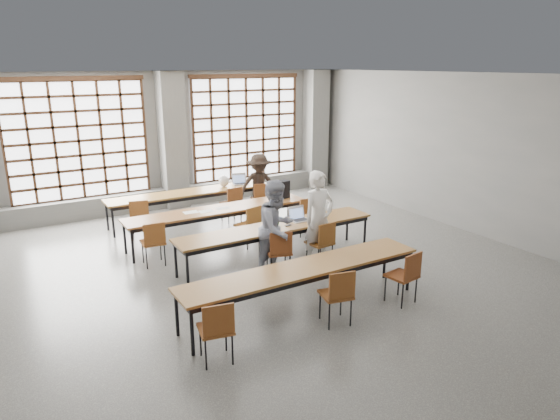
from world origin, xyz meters
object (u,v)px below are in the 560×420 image
at_px(laptop_front, 298,217).
at_px(plastic_bag, 224,181).
at_px(chair_back_left, 140,215).
at_px(chair_near_right, 406,272).
at_px(chair_mid_centre, 250,222).
at_px(phone, 288,225).
at_px(chair_back_mid, 233,201).
at_px(chair_front_left, 280,249).
at_px(desk_row_c, 277,229).
at_px(desk_row_a, 191,194).
at_px(backpack, 282,189).
at_px(chair_back_right, 261,196).
at_px(chair_front_right, 323,240).
at_px(chair_near_left, 217,326).
at_px(student_back, 259,185).
at_px(student_female, 277,228).
at_px(desk_row_d, 304,271).
at_px(student_male, 319,219).
at_px(green_box, 273,223).
at_px(red_pouch, 215,325).
at_px(chair_mid_right, 305,212).
at_px(desk_row_b, 219,212).
at_px(chair_near_mid, 338,292).
at_px(chair_mid_left, 154,239).
at_px(mouse, 319,217).
at_px(laptop_back, 240,181).

xyz_separation_m(laptop_front, plastic_bag, (-0.10, 3.26, 0.08)).
distance_m(chair_back_left, chair_near_right, 5.90).
distance_m(chair_mid_centre, phone, 1.15).
distance_m(chair_back_mid, chair_front_left, 3.39).
bearing_deg(desk_row_c, desk_row_a, 97.70).
xyz_separation_m(chair_mid_centre, backpack, (1.18, 0.68, 0.39)).
distance_m(chair_back_right, chair_front_right, 3.37).
bearing_deg(chair_mid_centre, chair_near_left, -123.19).
distance_m(desk_row_a, chair_near_left, 6.17).
bearing_deg(student_back, student_female, -95.72).
bearing_deg(phone, student_female, -140.19).
bearing_deg(plastic_bag, chair_near_left, -115.58).
distance_m(desk_row_d, student_male, 1.90).
height_order(desk_row_c, green_box, green_box).
relative_size(desk_row_d, red_pouch, 20.00).
bearing_deg(chair_near_right, chair_front_left, 121.57).
bearing_deg(red_pouch, chair_near_right, -1.40).
distance_m(chair_mid_right, chair_near_right, 3.57).
bearing_deg(chair_back_left, desk_row_b, -37.28).
xyz_separation_m(desk_row_d, student_female, (0.36, 1.41, 0.21)).
xyz_separation_m(desk_row_b, student_male, (1.08, -2.14, 0.24)).
height_order(phone, red_pouch, phone).
relative_size(chair_near_mid, student_male, 0.49).
height_order(chair_back_left, plastic_bag, plastic_bag).
height_order(desk_row_c, chair_near_mid, chair_near_mid).
bearing_deg(chair_front_right, desk_row_b, 115.62).
bearing_deg(chair_near_left, chair_mid_left, 85.30).
height_order(chair_back_mid, backpack, backpack).
bearing_deg(chair_back_mid, chair_mid_left, -145.37).
relative_size(mouse, backpack, 0.24).
xyz_separation_m(desk_row_a, chair_near_left, (-1.93, -5.86, -0.13)).
relative_size(chair_near_left, red_pouch, 4.40).
bearing_deg(mouse, chair_mid_centre, 134.39).
relative_size(desk_row_b, plastic_bag, 13.99).
bearing_deg(desk_row_d, laptop_back, 73.54).
relative_size(laptop_front, red_pouch, 1.82).
bearing_deg(student_back, chair_back_mid, -152.91).
bearing_deg(mouse, chair_front_right, -119.36).
bearing_deg(chair_near_left, desk_row_b, 65.54).
bearing_deg(student_back, phone, -90.51).
relative_size(desk_row_a, backpack, 10.00).
height_order(chair_back_left, chair_mid_left, same).
bearing_deg(chair_mid_centre, chair_mid_left, -179.93).
height_order(chair_mid_right, chair_front_left, same).
bearing_deg(desk_row_a, chair_back_right, -21.64).
relative_size(chair_near_left, green_box, 3.52).
bearing_deg(laptop_back, chair_back_left, -165.24).
height_order(student_male, plastic_bag, student_male).
relative_size(chair_front_right, chair_near_left, 1.00).
relative_size(student_female, backpack, 4.38).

